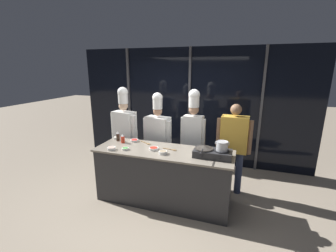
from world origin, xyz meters
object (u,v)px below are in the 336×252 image
object	(u,v)px
portable_stove	(213,153)
person_guest	(234,141)
chef_head	(124,127)
prep_bowl_shrimp	(112,148)
squeeze_bottle_soy	(118,136)
prep_bowl_bell_pepper	(134,140)
stock_pot	(222,146)
serving_spoon_solid	(147,143)
chef_sous	(158,133)
chef_line	(193,129)
frying_pan	(204,147)
serving_spoon_slotted	(172,150)
prep_bowl_scallions	(125,149)
prep_bowl_mushrooms	(163,152)
squeeze_bottle_chili	(123,139)
prep_bowl_garlic	(116,138)
prep_bowl_chili_flakes	(154,148)

from	to	relation	value
portable_stove	person_guest	world-z (taller)	person_guest
chef_head	prep_bowl_shrimp	bearing A→B (deg)	117.12
squeeze_bottle_soy	person_guest	xyz separation A→B (m)	(2.05, 0.48, -0.02)
portable_stove	prep_bowl_bell_pepper	xyz separation A→B (m)	(-1.46, 0.28, -0.04)
stock_pot	prep_bowl_bell_pepper	xyz separation A→B (m)	(-1.60, 0.28, -0.17)
serving_spoon_solid	chef_sous	distance (m)	0.47
prep_bowl_bell_pepper	chef_line	bearing A→B (deg)	25.88
frying_pan	chef_sous	size ratio (longest dim) A/B	0.27
serving_spoon_slotted	chef_line	size ratio (longest dim) A/B	0.14
person_guest	stock_pot	bearing A→B (deg)	80.49
serving_spoon_slotted	stock_pot	bearing A→B (deg)	-5.58
prep_bowl_scallions	prep_bowl_mushrooms	bearing A→B (deg)	2.17
squeeze_bottle_chili	chef_head	bearing A→B (deg)	116.19
prep_bowl_shrimp	person_guest	distance (m)	2.12
prep_bowl_shrimp	chef_line	xyz separation A→B (m)	(1.16, 0.99, 0.16)
prep_bowl_garlic	serving_spoon_solid	bearing A→B (deg)	-4.93
prep_bowl_shrimp	chef_head	distance (m)	0.95
prep_bowl_garlic	prep_bowl_chili_flakes	bearing A→B (deg)	-18.57
chef_sous	chef_head	bearing A→B (deg)	12.83
serving_spoon_solid	chef_head	xyz separation A→B (m)	(-0.70, 0.45, 0.12)
prep_bowl_garlic	chef_head	distance (m)	0.40
squeeze_bottle_soy	prep_bowl_scallions	size ratio (longest dim) A/B	1.49
stock_pot	serving_spoon_slotted	world-z (taller)	stock_pot
prep_bowl_garlic	chef_sous	bearing A→B (deg)	30.93
portable_stove	prep_bowl_chili_flakes	world-z (taller)	portable_stove
portable_stove	prep_bowl_bell_pepper	size ratio (longest dim) A/B	3.95
chef_head	chef_line	xyz separation A→B (m)	(1.42, 0.08, 0.06)
portable_stove	prep_bowl_mushrooms	distance (m)	0.77
frying_pan	prep_bowl_mushrooms	distance (m)	0.65
chef_head	chef_line	size ratio (longest dim) A/B	1.00
prep_bowl_shrimp	serving_spoon_slotted	size ratio (longest dim) A/B	0.54
prep_bowl_scallions	chef_head	size ratio (longest dim) A/B	0.06
serving_spoon_slotted	serving_spoon_solid	world-z (taller)	same
chef_sous	chef_line	size ratio (longest dim) A/B	0.96
portable_stove	prep_bowl_bell_pepper	world-z (taller)	portable_stove
prep_bowl_scallions	stock_pot	bearing A→B (deg)	5.65
prep_bowl_mushrooms	squeeze_bottle_chili	bearing A→B (deg)	162.28
prep_bowl_garlic	serving_spoon_slotted	bearing A→B (deg)	-10.38
prep_bowl_mushrooms	frying_pan	bearing A→B (deg)	11.14
prep_bowl_chili_flakes	chef_head	xyz separation A→B (m)	(-0.92, 0.69, 0.11)
prep_bowl_scallions	serving_spoon_solid	world-z (taller)	prep_bowl_scallions
squeeze_bottle_chili	prep_bowl_mushrooms	distance (m)	0.91
squeeze_bottle_chili	prep_bowl_shrimp	bearing A→B (deg)	-90.34
serving_spoon_slotted	squeeze_bottle_chili	bearing A→B (deg)	175.76
portable_stove	chef_line	distance (m)	0.91
prep_bowl_mushrooms	serving_spoon_solid	bearing A→B (deg)	139.35
portable_stove	prep_bowl_scallions	xyz separation A→B (m)	(-1.41, -0.15, -0.04)
chef_sous	person_guest	bearing A→B (deg)	-169.44
prep_bowl_garlic	chef_head	bearing A→B (deg)	95.42
prep_bowl_mushrooms	prep_bowl_shrimp	bearing A→B (deg)	-173.63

